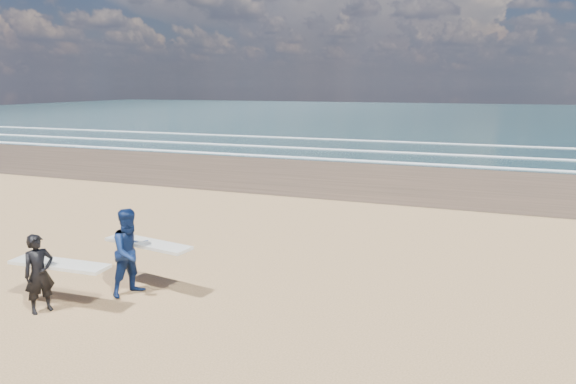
% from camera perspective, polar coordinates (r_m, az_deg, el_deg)
% --- Properties ---
extents(ocean, '(220.00, 100.00, 0.02)m').
position_cam_1_polar(ocean, '(80.49, 28.94, 7.20)').
color(ocean, '#1B383D').
rests_on(ocean, ground).
extents(surfer_near, '(2.22, 1.01, 1.64)m').
position_cam_1_polar(surfer_near, '(11.70, -25.61, -8.01)').
color(surfer_near, black).
rests_on(surfer_near, ground).
extents(surfer_far, '(2.26, 1.36, 1.95)m').
position_cam_1_polar(surfer_far, '(11.88, -16.95, -6.33)').
color(surfer_far, '#0E204E').
rests_on(surfer_far, ground).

